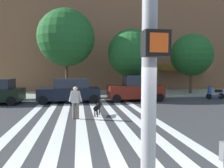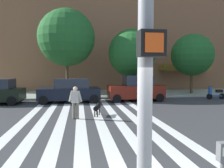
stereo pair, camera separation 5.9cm
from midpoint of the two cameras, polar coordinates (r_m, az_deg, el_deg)
The scene contains 11 objects.
ground_plane at distance 10.74m, azimuth -3.65°, elevation -9.46°, with size 160.00×160.00×0.00m, color #353538.
sidewalk_far at distance 20.90m, azimuth -6.22°, elevation -2.76°, with size 80.00×6.00×0.15m, color #949C8D.
crosswalk_stripes at distance 10.71m, azimuth -5.82°, elevation -9.49°, with size 6.75×14.07×0.01m.
parked_car_behind_first at distance 16.38m, azimuth -11.09°, elevation -1.80°, with size 4.57×2.10×1.80m.
parked_car_third_in_line at distance 16.97m, azimuth 6.58°, elevation -1.31°, with size 4.35×2.02×2.03m.
parked_scooter at distance 19.81m, azimuth 26.23°, elevation -2.32°, with size 1.63×0.50×1.11m.
street_tree_nearest at distance 19.68m, azimuth -12.02°, elevation 12.08°, with size 5.06×5.06×7.70m.
street_tree_middle at distance 20.10m, azimuth 5.47°, elevation 8.30°, with size 4.43×4.43×6.11m.
street_tree_further at distance 22.30m, azimuth 20.84°, elevation 7.33°, with size 4.07×4.07×5.81m.
pedestrian_dog_walker at distance 10.77m, azimuth -9.67°, elevation -4.45°, with size 0.70×0.34×1.64m.
dog_on_leash at distance 11.46m, azimuth -3.84°, elevation -6.35°, with size 0.47×1.13×0.65m.
Camera 2 is at (-0.90, -3.08, 2.47)m, focal length 33.97 mm.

